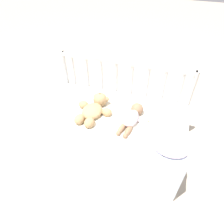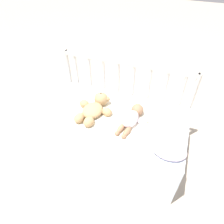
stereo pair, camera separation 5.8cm
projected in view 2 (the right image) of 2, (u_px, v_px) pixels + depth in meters
The scene contains 7 objects.
ground_plane at pixel (112, 150), 1.92m from camera, with size 12.00×12.00×0.00m, color tan.
crib_mattress at pixel (112, 135), 1.77m from camera, with size 1.19×0.66×0.45m.
crib_rail at pixel (126, 84), 1.79m from camera, with size 1.19×0.04×0.77m.
blanket at pixel (111, 118), 1.60m from camera, with size 0.78×0.47×0.01m.
teddy_bear at pixel (94, 108), 1.63m from camera, with size 0.31×0.38×0.12m.
baby at pixel (132, 118), 1.55m from camera, with size 0.29×0.35×0.10m.
small_pillow at pixel (169, 150), 1.34m from camera, with size 0.23×0.17×0.06m.
Camera 2 is at (0.40, -1.10, 1.57)m, focal length 32.00 mm.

